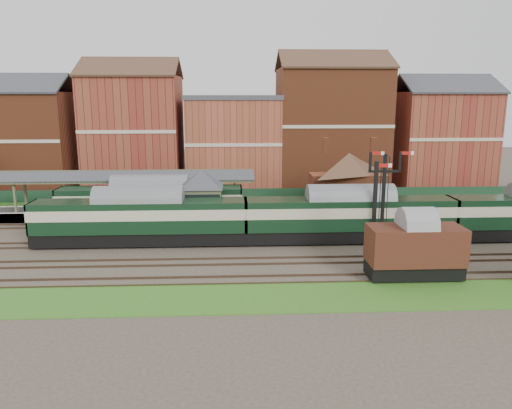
{
  "coord_description": "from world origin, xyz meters",
  "views": [
    {
      "loc": [
        -0.21,
        -41.54,
        12.52
      ],
      "look_at": [
        1.89,
        2.0,
        3.0
      ],
      "focal_mm": 35.0,
      "sensor_mm": 36.0,
      "label": 1
    }
  ],
  "objects_px": {
    "signal_box": "(202,200)",
    "semaphore_bracket": "(384,195)",
    "platform_railcar": "(151,202)",
    "dmu_train": "(350,215)",
    "goods_van_a": "(415,248)"
  },
  "relations": [
    {
      "from": "signal_box",
      "to": "semaphore_bracket",
      "type": "height_order",
      "value": "semaphore_bracket"
    },
    {
      "from": "semaphore_bracket",
      "to": "platform_railcar",
      "type": "distance_m",
      "value": 22.25
    },
    {
      "from": "platform_railcar",
      "to": "dmu_train",
      "type": "bearing_deg",
      "value": -19.76
    },
    {
      "from": "signal_box",
      "to": "dmu_train",
      "type": "bearing_deg",
      "value": -14.13
    },
    {
      "from": "signal_box",
      "to": "goods_van_a",
      "type": "bearing_deg",
      "value": -38.49
    },
    {
      "from": "platform_railcar",
      "to": "goods_van_a",
      "type": "distance_m",
      "value": 25.77
    },
    {
      "from": "semaphore_bracket",
      "to": "platform_railcar",
      "type": "height_order",
      "value": "semaphore_bracket"
    },
    {
      "from": "goods_van_a",
      "to": "semaphore_bracket",
      "type": "bearing_deg",
      "value": 93.23
    },
    {
      "from": "dmu_train",
      "to": "platform_railcar",
      "type": "distance_m",
      "value": 19.23
    },
    {
      "from": "semaphore_bracket",
      "to": "dmu_train",
      "type": "bearing_deg",
      "value": 130.42
    },
    {
      "from": "dmu_train",
      "to": "platform_railcar",
      "type": "relative_size",
      "value": 3.04
    },
    {
      "from": "dmu_train",
      "to": "goods_van_a",
      "type": "relative_size",
      "value": 8.34
    },
    {
      "from": "dmu_train",
      "to": "platform_railcar",
      "type": "height_order",
      "value": "dmu_train"
    },
    {
      "from": "semaphore_bracket",
      "to": "goods_van_a",
      "type": "xyz_separation_m",
      "value": [
        0.37,
        -6.5,
        -2.41
      ]
    },
    {
      "from": "platform_railcar",
      "to": "signal_box",
      "type": "bearing_deg",
      "value": -32.07
    }
  ]
}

